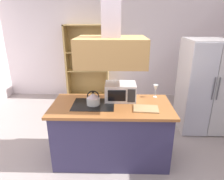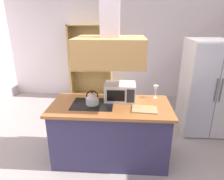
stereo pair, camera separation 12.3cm
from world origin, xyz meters
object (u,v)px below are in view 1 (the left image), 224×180
refrigerator (206,86)px  wine_glass_on_counter (156,88)px  microwave (120,92)px  kettle (93,99)px  cutting_board (146,109)px  dish_cabinet (88,67)px

refrigerator → wine_glass_on_counter: (-1.07, -0.65, 0.18)m
refrigerator → microwave: size_ratio=3.78×
kettle → cutting_board: kettle is taller
refrigerator → dish_cabinet: dish_cabinet is taller
kettle → microwave: bearing=27.0°
kettle → wine_glass_on_counter: bearing=18.3°
kettle → dish_cabinet: bearing=99.9°
dish_cabinet → microwave: dish_cabinet is taller
microwave → wine_glass_on_counter: bearing=11.5°
kettle → wine_glass_on_counter: kettle is taller
microwave → dish_cabinet: bearing=109.6°
refrigerator → wine_glass_on_counter: 1.27m
dish_cabinet → refrigerator: bearing=-32.9°
dish_cabinet → microwave: 2.51m
dish_cabinet → kettle: bearing=-80.1°
refrigerator → wine_glass_on_counter: size_ratio=8.45×
refrigerator → microwave: 1.80m
cutting_board → wine_glass_on_counter: bearing=65.8°
microwave → cutting_board: bearing=-44.7°
dish_cabinet → wine_glass_on_counter: size_ratio=9.36×
refrigerator → dish_cabinet: (-2.46, 1.59, -0.02)m
refrigerator → dish_cabinet: size_ratio=0.90×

